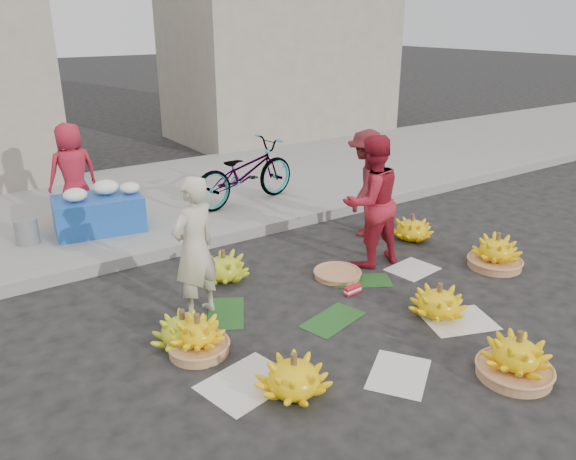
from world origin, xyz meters
TOP-DOWN VIEW (x-y plane):
  - ground at (0.00, 0.00)m, footprint 80.00×80.00m
  - curb at (0.00, 2.20)m, footprint 40.00×0.25m
  - sidewalk at (0.00, 4.30)m, footprint 40.00×4.00m
  - building_right at (4.50, 7.70)m, footprint 5.00×3.00m
  - newspaper_scatter at (0.00, -0.80)m, footprint 3.20×1.80m
  - banana_leaves at (-0.10, 0.20)m, footprint 2.00×1.00m
  - banana_bunch_0 at (-1.43, 0.02)m, footprint 0.53×0.53m
  - banana_bunch_1 at (-1.06, -0.92)m, footprint 0.62×0.62m
  - banana_bunch_2 at (0.56, -1.75)m, footprint 0.60×0.60m
  - banana_bunch_3 at (0.81, -0.71)m, footprint 0.72×0.72m
  - banana_bunch_4 at (2.25, -0.29)m, footprint 0.66×0.66m
  - banana_bunch_5 at (2.07, 0.88)m, footprint 0.71×0.71m
  - banana_bunch_6 at (-1.48, 0.22)m, footprint 0.68×0.68m
  - banana_bunch_7 at (-0.55, 1.20)m, footprint 0.67×0.67m
  - basket_spare at (0.55, 0.54)m, footprint 0.52×0.52m
  - incense_stack at (0.42, 0.11)m, footprint 0.21×0.08m
  - vendor_cream at (-1.13, 0.64)m, footprint 0.59×0.48m
  - vendor_red at (1.08, 0.63)m, footprint 0.78×0.62m
  - man_striped at (1.69, 1.40)m, footprint 1.05×0.96m
  - flower_table at (-1.30, 3.21)m, footprint 1.19×0.84m
  - grey_bucket at (-2.19, 3.25)m, footprint 0.28×0.28m
  - flower_vendor at (-1.43, 3.82)m, footprint 0.70×0.50m
  - bicycle at (0.86, 3.15)m, footprint 0.88×1.86m

SIDE VIEW (x-z plane):
  - ground at x=0.00m, z-range 0.00..0.00m
  - newspaper_scatter at x=0.00m, z-range 0.00..0.01m
  - banana_leaves at x=-0.10m, z-range 0.00..0.01m
  - basket_spare at x=0.55m, z-range 0.00..0.06m
  - incense_stack at x=0.42m, z-range 0.01..0.09m
  - sidewalk at x=0.00m, z-range 0.00..0.12m
  - curb at x=0.00m, z-range 0.00..0.15m
  - banana_bunch_6 at x=-1.48m, z-range -0.02..0.32m
  - banana_bunch_3 at x=0.81m, z-range -0.02..0.33m
  - banana_bunch_5 at x=2.07m, z-range -0.02..0.33m
  - banana_bunch_7 at x=-0.55m, z-range -0.02..0.33m
  - banana_bunch_0 at x=-1.43m, z-range -0.04..0.35m
  - banana_bunch_1 at x=-1.06m, z-range -0.02..0.34m
  - banana_bunch_2 at x=0.56m, z-range -0.03..0.39m
  - banana_bunch_4 at x=2.25m, z-range -0.03..0.39m
  - grey_bucket at x=-2.19m, z-range 0.12..0.43m
  - flower_table at x=-1.30m, z-range 0.06..0.70m
  - bicycle at x=0.86m, z-range 0.12..1.06m
  - vendor_cream at x=-1.13m, z-range 0.00..1.41m
  - man_striped at x=1.69m, z-range 0.00..1.42m
  - vendor_red at x=1.08m, z-range 0.00..1.54m
  - flower_vendor at x=-1.43m, z-range 0.12..1.46m
  - building_right at x=4.50m, z-range 0.00..5.00m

